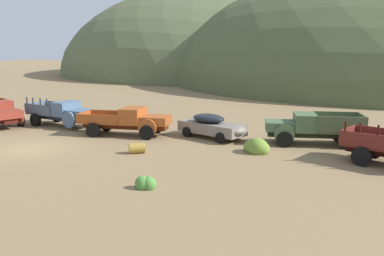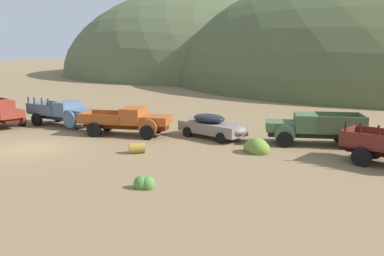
# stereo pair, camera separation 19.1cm
# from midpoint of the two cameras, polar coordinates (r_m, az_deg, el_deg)

# --- Properties ---
(ground_plane) EXTENTS (300.00, 300.00, 0.00)m
(ground_plane) POSITION_cam_midpoint_polar(r_m,az_deg,el_deg) (25.73, -21.39, -2.71)
(ground_plane) COLOR olive
(hill_far_right) EXTENTS (78.12, 88.55, 42.92)m
(hill_far_right) POSITION_cam_midpoint_polar(r_m,az_deg,el_deg) (106.17, 5.63, 7.83)
(hill_far_right) COLOR #56603D
(hill_far_right) RESTS_ON ground
(hill_distant) EXTENTS (75.37, 85.34, 39.57)m
(hill_distant) POSITION_cam_midpoint_polar(r_m,az_deg,el_deg) (85.37, 24.67, 6.13)
(hill_distant) COLOR #4C5633
(hill_distant) RESTS_ON ground
(truck_chalk_blue) EXTENTS (5.85, 2.71, 2.16)m
(truck_chalk_blue) POSITION_cam_midpoint_polar(r_m,az_deg,el_deg) (32.15, -16.93, 2.02)
(truck_chalk_blue) COLOR #262D39
(truck_chalk_blue) RESTS_ON ground
(truck_oxide_orange) EXTENTS (6.37, 3.32, 1.89)m
(truck_oxide_orange) POSITION_cam_midpoint_polar(r_m,az_deg,el_deg) (27.74, -8.12, 0.99)
(truck_oxide_orange) COLOR #51220D
(truck_oxide_orange) RESTS_ON ground
(car_primer_gray) EXTENTS (5.04, 3.04, 1.57)m
(car_primer_gray) POSITION_cam_midpoint_polar(r_m,az_deg,el_deg) (26.63, 3.25, 0.28)
(car_primer_gray) COLOR slate
(car_primer_gray) RESTS_ON ground
(truck_weathered_green) EXTENTS (6.03, 3.54, 1.91)m
(truck_weathered_green) POSITION_cam_midpoint_polar(r_m,az_deg,el_deg) (25.86, 16.02, -0.02)
(truck_weathered_green) COLOR #232B1B
(truck_weathered_green) RESTS_ON ground
(oil_drum_tipped) EXTENTS (1.04, 1.00, 0.59)m
(oil_drum_tipped) POSITION_cam_midpoint_polar(r_m,az_deg,el_deg) (23.12, -7.46, -2.77)
(oil_drum_tipped) COLOR olive
(oil_drum_tipped) RESTS_ON ground
(bush_lone_scrub) EXTENTS (0.92, 0.67, 0.70)m
(bush_lone_scrub) POSITION_cam_midpoint_polar(r_m,az_deg,el_deg) (17.40, -6.33, -7.77)
(bush_lone_scrub) COLOR #4C8438
(bush_lone_scrub) RESTS_ON ground
(bush_front_right) EXTENTS (1.55, 1.29, 1.12)m
(bush_front_right) POSITION_cam_midpoint_polar(r_m,az_deg,el_deg) (23.27, 9.28, -2.78)
(bush_front_right) COLOR olive
(bush_front_right) RESTS_ON ground
(bush_near_barrel) EXTENTS (0.88, 0.80, 0.79)m
(bush_near_barrel) POSITION_cam_midpoint_polar(r_m,az_deg,el_deg) (28.50, 5.83, -0.29)
(bush_near_barrel) COLOR olive
(bush_near_barrel) RESTS_ON ground
(bush_back_edge) EXTENTS (0.74, 0.71, 0.65)m
(bush_back_edge) POSITION_cam_midpoint_polar(r_m,az_deg,el_deg) (35.54, -15.23, 1.54)
(bush_back_edge) COLOR #3D702D
(bush_back_edge) RESTS_ON ground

